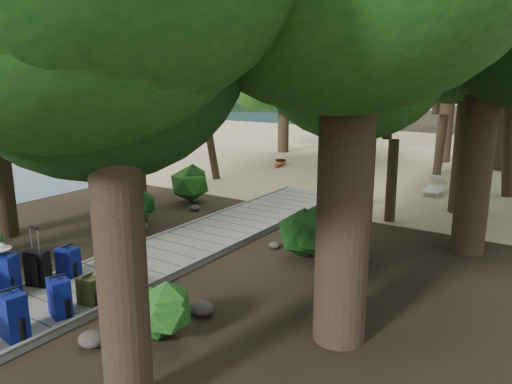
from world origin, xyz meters
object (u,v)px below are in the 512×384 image
Objects in this scene: suitcase_on_boardwalk at (38,268)px; sun_lounger at (434,186)px; backpack_right_c at (59,295)px; duffel_right_khaki at (112,285)px; backpack_left_d at (68,260)px; backpack_left_c at (3,274)px; backpack_right_d at (89,289)px; lone_suitcase_on_sand at (339,179)px; kayak at (281,162)px; backpack_right_b at (12,313)px.

suitcase_on_boardwalk reaches higher than sun_lounger.
backpack_right_c is 12.61m from sun_lounger.
duffel_right_khaki is at bearing 103.29° from backpack_right_c.
suitcase_on_boardwalk is (-0.06, -0.61, 0.03)m from backpack_left_d.
backpack_right_d is (1.43, 0.66, -0.17)m from backpack_left_c.
lone_suitcase_on_sand is at bearing 81.52° from backpack_right_d.
backpack_right_d is 0.16× the size of kayak.
backpack_right_b is at bearing -121.91° from duffel_right_khaki.
backpack_right_c is at bearing -37.55° from suitcase_on_boardwalk.
backpack_left_c is 11.61m from lone_suitcase_on_sand.
sun_lounger is (4.08, 11.18, -0.13)m from backpack_left_d.
backpack_left_c is 1.58m from backpack_right_b.
backpack_right_c is at bearing -20.01° from backpack_left_c.
backpack_right_c reaches higher than lone_suitcase_on_sand.
backpack_left_c is at bearing -106.27° from sun_lounger.
backpack_right_d is 0.79× the size of suitcase_on_boardwalk.
duffel_right_khaki is at bearing -13.24° from backpack_left_d.
duffel_right_khaki is at bearing -105.51° from lone_suitcase_on_sand.
suitcase_on_boardwalk reaches higher than lone_suitcase_on_sand.
backpack_right_b is 1.50× the size of backpack_right_d.
backpack_right_c reaches higher than backpack_left_d.
backpack_right_b is 1.14× the size of backpack_right_c.
suitcase_on_boardwalk is (-1.41, -0.02, 0.07)m from backpack_right_d.
suitcase_on_boardwalk is 1.06× the size of lone_suitcase_on_sand.
backpack_left_d reaches higher than duffel_right_khaki.
kayak is (-4.30, 13.61, -0.20)m from backpack_right_d.
backpack_left_d reaches higher than backpack_right_d.
sun_lounger is (3.05, 0.87, -0.04)m from lone_suitcase_on_sand.
suitcase_on_boardwalk is at bearing 63.19° from backpack_left_c.
duffel_right_khaki is at bearing 96.26° from backpack_right_b.
kayak is at bearing 78.38° from duffel_right_khaki.
backpack_left_c is at bearing -155.09° from backpack_right_c.
backpack_right_b is at bearing -60.32° from suitcase_on_boardwalk.
backpack_right_b is at bearing -67.51° from backpack_right_c.
suitcase_on_boardwalk is at bearing -93.11° from kayak.
kayak is (-4.35, 13.18, -0.12)m from duffel_right_khaki.
backpack_right_b reaches higher than suitcase_on_boardwalk.
lone_suitcase_on_sand is at bearing 67.45° from suitcase_on_boardwalk.
sun_lounger is at bearing -1.58° from lone_suitcase_on_sand.
backpack_left_c reaches higher than backpack_left_d.
backpack_right_b is 1.41× the size of duffel_right_khaki.
sun_lounger is at bearing 96.80° from backpack_right_c.
backpack_left_c is 14.56m from kayak.
backpack_left_c reaches higher than duffel_right_khaki.
backpack_left_c reaches higher than sun_lounger.
sun_lounger is at bearing 66.80° from backpack_right_d.
backpack_right_d reaches higher than duffel_right_khaki.
backpack_right_d is 0.94× the size of duffel_right_khaki.
backpack_right_b is at bearing -100.44° from backpack_right_d.
duffel_right_khaki is at bearing 11.03° from backpack_left_c.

